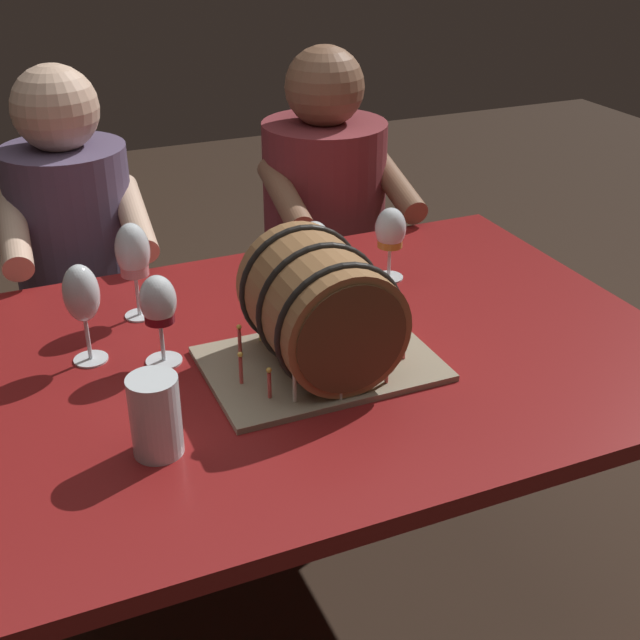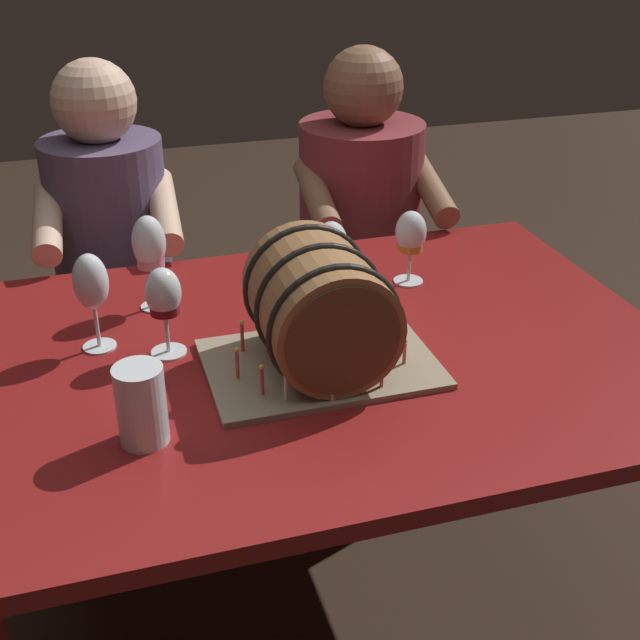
{
  "view_description": "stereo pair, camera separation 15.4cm",
  "coord_description": "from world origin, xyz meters",
  "px_view_note": "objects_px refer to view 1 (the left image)",
  "views": [
    {
      "loc": [
        -0.56,
        -1.32,
        1.56
      ],
      "look_at": [
        -0.02,
        -0.07,
        0.83
      ],
      "focal_mm": 46.83,
      "sensor_mm": 36.0,
      "label": 1
    },
    {
      "loc": [
        -0.42,
        -1.37,
        1.56
      ],
      "look_at": [
        -0.02,
        -0.07,
        0.83
      ],
      "focal_mm": 46.83,
      "sensor_mm": 36.0,
      "label": 2
    }
  ],
  "objects_px": {
    "barrel_cake": "(320,311)",
    "person_seated_right": "(325,259)",
    "dining_table": "(317,388)",
    "wine_glass_rose": "(133,255)",
    "wine_glass_white": "(315,247)",
    "wine_glass_red": "(158,305)",
    "wine_glass_empty": "(82,296)",
    "wine_glass_amber": "(390,232)",
    "person_seated_left": "(85,307)",
    "beer_pint": "(156,420)"
  },
  "relations": [
    {
      "from": "dining_table",
      "to": "wine_glass_red",
      "type": "bearing_deg",
      "value": 167.42
    },
    {
      "from": "wine_glass_white",
      "to": "wine_glass_empty",
      "type": "height_order",
      "value": "wine_glass_empty"
    },
    {
      "from": "wine_glass_rose",
      "to": "wine_glass_white",
      "type": "distance_m",
      "value": 0.39
    },
    {
      "from": "wine_glass_white",
      "to": "beer_pint",
      "type": "height_order",
      "value": "wine_glass_white"
    },
    {
      "from": "barrel_cake",
      "to": "wine_glass_white",
      "type": "bearing_deg",
      "value": 68.81
    },
    {
      "from": "wine_glass_white",
      "to": "wine_glass_red",
      "type": "xyz_separation_m",
      "value": [
        -0.39,
        -0.17,
        0.01
      ]
    },
    {
      "from": "barrel_cake",
      "to": "wine_glass_red",
      "type": "bearing_deg",
      "value": 153.38
    },
    {
      "from": "person_seated_left",
      "to": "dining_table",
      "type": "bearing_deg",
      "value": -65.4
    },
    {
      "from": "wine_glass_amber",
      "to": "person_seated_right",
      "type": "distance_m",
      "value": 0.62
    },
    {
      "from": "person_seated_left",
      "to": "person_seated_right",
      "type": "height_order",
      "value": "person_seated_left"
    },
    {
      "from": "barrel_cake",
      "to": "wine_glass_white",
      "type": "relative_size",
      "value": 2.56
    },
    {
      "from": "barrel_cake",
      "to": "wine_glass_amber",
      "type": "height_order",
      "value": "barrel_cake"
    },
    {
      "from": "dining_table",
      "to": "barrel_cake",
      "type": "bearing_deg",
      "value": -108.85
    },
    {
      "from": "wine_glass_empty",
      "to": "person_seated_right",
      "type": "distance_m",
      "value": 1.06
    },
    {
      "from": "dining_table",
      "to": "wine_glass_amber",
      "type": "height_order",
      "value": "wine_glass_amber"
    },
    {
      "from": "wine_glass_rose",
      "to": "wine_glass_red",
      "type": "xyz_separation_m",
      "value": [
        0.0,
        -0.21,
        -0.02
      ]
    },
    {
      "from": "wine_glass_empty",
      "to": "person_seated_left",
      "type": "height_order",
      "value": "person_seated_left"
    },
    {
      "from": "wine_glass_white",
      "to": "wine_glass_amber",
      "type": "height_order",
      "value": "wine_glass_amber"
    },
    {
      "from": "wine_glass_amber",
      "to": "barrel_cake",
      "type": "bearing_deg",
      "value": -135.15
    },
    {
      "from": "wine_glass_amber",
      "to": "person_seated_left",
      "type": "distance_m",
      "value": 0.89
    },
    {
      "from": "wine_glass_rose",
      "to": "wine_glass_white",
      "type": "xyz_separation_m",
      "value": [
        0.39,
        -0.04,
        -0.03
      ]
    },
    {
      "from": "dining_table",
      "to": "beer_pint",
      "type": "distance_m",
      "value": 0.45
    },
    {
      "from": "wine_glass_empty",
      "to": "dining_table",
      "type": "bearing_deg",
      "value": -16.75
    },
    {
      "from": "wine_glass_rose",
      "to": "wine_glass_white",
      "type": "height_order",
      "value": "wine_glass_rose"
    },
    {
      "from": "dining_table",
      "to": "person_seated_right",
      "type": "xyz_separation_m",
      "value": [
        0.35,
        0.77,
        -0.09
      ]
    },
    {
      "from": "dining_table",
      "to": "barrel_cake",
      "type": "height_order",
      "value": "barrel_cake"
    },
    {
      "from": "barrel_cake",
      "to": "person_seated_right",
      "type": "relative_size",
      "value": 0.37
    },
    {
      "from": "beer_pint",
      "to": "wine_glass_empty",
      "type": "bearing_deg",
      "value": 98.76
    },
    {
      "from": "dining_table",
      "to": "wine_glass_white",
      "type": "distance_m",
      "value": 0.32
    },
    {
      "from": "dining_table",
      "to": "wine_glass_amber",
      "type": "xyz_separation_m",
      "value": [
        0.28,
        0.23,
        0.21
      ]
    },
    {
      "from": "beer_pint",
      "to": "wine_glass_red",
      "type": "bearing_deg",
      "value": 74.57
    },
    {
      "from": "wine_glass_white",
      "to": "wine_glass_rose",
      "type": "bearing_deg",
      "value": 174.08
    },
    {
      "from": "wine_glass_white",
      "to": "wine_glass_red",
      "type": "bearing_deg",
      "value": -156.7
    },
    {
      "from": "wine_glass_white",
      "to": "beer_pint",
      "type": "bearing_deg",
      "value": -136.23
    },
    {
      "from": "barrel_cake",
      "to": "wine_glass_white",
      "type": "height_order",
      "value": "barrel_cake"
    },
    {
      "from": "dining_table",
      "to": "wine_glass_rose",
      "type": "xyz_separation_m",
      "value": [
        -0.29,
        0.27,
        0.24
      ]
    },
    {
      "from": "wine_glass_rose",
      "to": "beer_pint",
      "type": "xyz_separation_m",
      "value": [
        -0.07,
        -0.48,
        -0.08
      ]
    },
    {
      "from": "wine_glass_amber",
      "to": "person_seated_right",
      "type": "relative_size",
      "value": 0.15
    },
    {
      "from": "wine_glass_empty",
      "to": "beer_pint",
      "type": "distance_m",
      "value": 0.35
    },
    {
      "from": "beer_pint",
      "to": "wine_glass_amber",
      "type": "bearing_deg",
      "value": 34.36
    },
    {
      "from": "dining_table",
      "to": "wine_glass_rose",
      "type": "relative_size",
      "value": 6.69
    },
    {
      "from": "wine_glass_amber",
      "to": "person_seated_left",
      "type": "bearing_deg",
      "value": 139.53
    },
    {
      "from": "person_seated_right",
      "to": "wine_glass_white",
      "type": "bearing_deg",
      "value": -115.67
    },
    {
      "from": "wine_glass_red",
      "to": "wine_glass_empty",
      "type": "bearing_deg",
      "value": 154.43
    },
    {
      "from": "wine_glass_amber",
      "to": "beer_pint",
      "type": "relative_size",
      "value": 1.24
    },
    {
      "from": "wine_glass_amber",
      "to": "dining_table",
      "type": "bearing_deg",
      "value": -140.28
    },
    {
      "from": "wine_glass_amber",
      "to": "wine_glass_rose",
      "type": "bearing_deg",
      "value": 176.12
    },
    {
      "from": "dining_table",
      "to": "wine_glass_red",
      "type": "xyz_separation_m",
      "value": [
        -0.29,
        0.07,
        0.22
      ]
    },
    {
      "from": "barrel_cake",
      "to": "person_seated_right",
      "type": "xyz_separation_m",
      "value": [
        0.38,
        0.84,
        -0.3
      ]
    },
    {
      "from": "wine_glass_rose",
      "to": "wine_glass_amber",
      "type": "distance_m",
      "value": 0.58
    }
  ]
}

